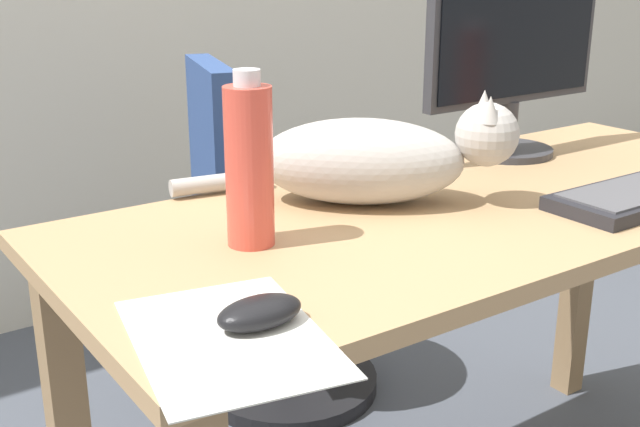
{
  "coord_description": "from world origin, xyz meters",
  "views": [
    {
      "loc": [
        -1.0,
        -0.96,
        1.16
      ],
      "look_at": [
        -0.37,
        -0.06,
        0.79
      ],
      "focal_mm": 44.75,
      "sensor_mm": 36.0,
      "label": 1
    }
  ],
  "objects": [
    {
      "name": "cat",
      "position": [
        -0.15,
        0.09,
        0.82
      ],
      "size": [
        0.49,
        0.41,
        0.2
      ],
      "color": "#B2ADA8",
      "rests_on": "desk"
    },
    {
      "name": "monitor",
      "position": [
        0.31,
        0.2,
        0.96
      ],
      "size": [
        0.48,
        0.2,
        0.42
      ],
      "color": "#333338",
      "rests_on": "desk"
    },
    {
      "name": "desk",
      "position": [
        0.0,
        0.0,
        0.62
      ],
      "size": [
        1.48,
        0.63,
        0.73
      ],
      "color": "tan",
      "rests_on": "ground_plane"
    },
    {
      "name": "computer_mouse",
      "position": [
        -0.57,
        -0.22,
        0.75
      ],
      "size": [
        0.11,
        0.06,
        0.04
      ],
      "primitive_type": "ellipsoid",
      "color": "black",
      "rests_on": "desk"
    },
    {
      "name": "spray_bottle",
      "position": [
        -0.44,
        0.03,
        0.86
      ],
      "size": [
        0.07,
        0.07,
        0.26
      ],
      "color": "#D84C3D",
      "rests_on": "desk"
    },
    {
      "name": "office_chair",
      "position": [
        0.0,
        0.71,
        0.39
      ],
      "size": [
        0.5,
        0.48,
        0.91
      ],
      "color": "black",
      "rests_on": "ground_plane"
    },
    {
      "name": "paper_sheet",
      "position": [
        -0.61,
        -0.22,
        0.74
      ],
      "size": [
        0.26,
        0.33,
        0.0
      ],
      "primitive_type": "cube",
      "rotation": [
        0.0,
        0.0,
        -0.2
      ],
      "color": "white",
      "rests_on": "desk"
    }
  ]
}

